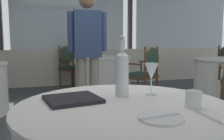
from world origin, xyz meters
name	(u,v)px	position (x,y,z in m)	size (l,w,h in m)	color
window_wall_far	(70,37)	(0.00, 3.55, 1.13)	(9.57, 0.14, 2.84)	silver
side_plate	(161,118)	(-0.20, -1.35, 0.74)	(0.19, 0.19, 0.01)	white
butter_knife	(161,117)	(-0.20, -1.35, 0.74)	(0.19, 0.02, 0.00)	silver
dinner_fork	(210,117)	(0.00, -1.39, 0.73)	(0.18, 0.02, 0.00)	silver
water_bottle	(122,72)	(-0.22, -0.91, 0.87)	(0.08, 0.08, 0.35)	white
wine_glass	(151,72)	(-0.05, -0.93, 0.87)	(0.08, 0.08, 0.19)	white
water_tumbler	(193,99)	(0.03, -1.23, 0.77)	(0.08, 0.08, 0.08)	white
menu_book	(72,99)	(-0.51, -0.94, 0.74)	(0.27, 0.26, 0.02)	black
background_table_2	(103,75)	(0.51, 2.45, 0.37)	(1.14, 1.14, 0.73)	white
dining_chair_2_0	(146,70)	(1.08, 1.63, 0.55)	(0.66, 0.64, 0.95)	brown
dining_chair_2_1	(70,63)	(-0.05, 3.28, 0.54)	(0.66, 0.64, 0.94)	brown
diner_person_0	(87,47)	(-0.06, 1.04, 0.97)	(0.53, 0.22, 1.69)	gray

